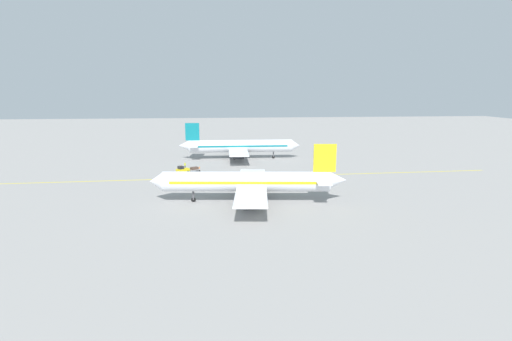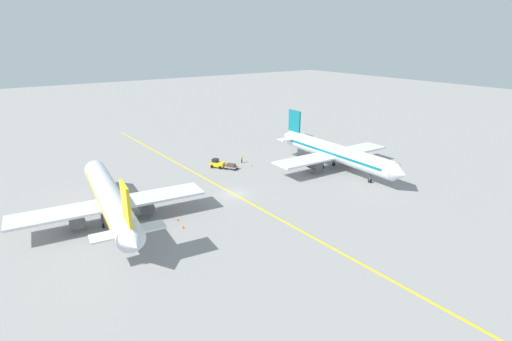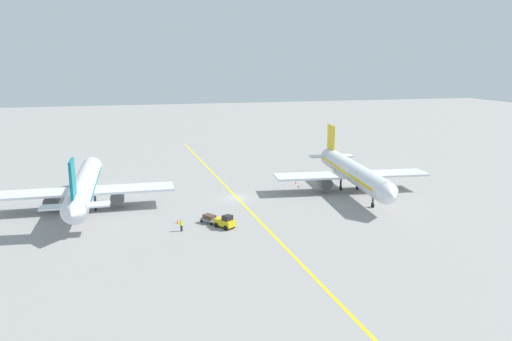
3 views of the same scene
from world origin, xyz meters
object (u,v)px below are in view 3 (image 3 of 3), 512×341
Objects in this scene: baggage_tug_white at (225,222)px; traffic_cone_mid_apron at (178,221)px; ground_crew_worker at (181,225)px; airplane_at_gate at (84,186)px; baggage_cart_trailing at (209,218)px; traffic_cone_by_wingtip at (299,186)px; airplane_adjacent_stand at (353,172)px; traffic_cone_near_nose at (296,182)px.

baggage_tug_white reaches higher than traffic_cone_mid_apron.
baggage_tug_white is 1.98× the size of ground_crew_worker.
airplane_at_gate is at bearing 142.88° from baggage_tug_white.
baggage_cart_trailing is (18.05, -12.28, -2.95)m from airplane_at_gate.
airplane_adjacent_stand is at bearing -33.42° from traffic_cone_by_wingtip.
baggage_tug_white is 26.43m from traffic_cone_by_wingtip.
traffic_cone_by_wingtip is (17.96, 19.38, -0.63)m from baggage_tug_white.
traffic_cone_near_nose is (20.20, 19.46, -0.49)m from baggage_cart_trailing.
airplane_adjacent_stand is 34.33m from traffic_cone_mid_apron.
baggage_tug_white is at bearing -56.56° from baggage_cart_trailing.
traffic_cone_mid_apron is (13.49, -11.24, -3.43)m from airplane_at_gate.
ground_crew_worker reaches higher than traffic_cone_by_wingtip.
airplane_at_gate is 21.11× the size of ground_crew_worker.
airplane_adjacent_stand reaches higher than traffic_cone_by_wingtip.
ground_crew_worker reaches higher than baggage_cart_trailing.
ground_crew_worker is at bearing -87.18° from traffic_cone_mid_apron.
baggage_tug_white is 6.05× the size of traffic_cone_near_nose.
traffic_cone_near_nose is at bearing 133.43° from airplane_adjacent_stand.
traffic_cone_near_nose and traffic_cone_mid_apron have the same top height.
airplane_adjacent_stand reaches higher than traffic_cone_mid_apron.
airplane_at_gate is 22.03m from baggage_cart_trailing.
baggage_cart_trailing reaches higher than traffic_cone_near_nose.
traffic_cone_mid_apron is at bearing -147.36° from traffic_cone_by_wingtip.
baggage_tug_white is at bearing -1.37° from ground_crew_worker.
ground_crew_worker is at bearing -138.08° from traffic_cone_near_nose.
ground_crew_worker is (-32.44, -13.77, -2.80)m from airplane_adjacent_stand.
airplane_at_gate reaches higher than baggage_tug_white.
airplane_adjacent_stand is 29.84m from baggage_tug_white.
traffic_cone_near_nose is (38.25, 7.18, -3.43)m from airplane_at_gate.
traffic_cone_mid_apron and traffic_cone_by_wingtip have the same top height.
baggage_cart_trailing is (-1.82, 2.75, -0.14)m from baggage_tug_white.
traffic_cone_near_nose is 1.00× the size of traffic_cone_mid_apron.
traffic_cone_mid_apron is at bearing 149.23° from baggage_tug_white.
baggage_cart_trailing is 5.10m from ground_crew_worker.
traffic_cone_by_wingtip is at bearing 40.06° from baggage_cart_trailing.
traffic_cone_mid_apron is (-24.76, -18.42, 0.00)m from traffic_cone_near_nose.
baggage_cart_trailing reaches higher than traffic_cone_by_wingtip.
airplane_adjacent_stand is at bearing -1.38° from airplane_at_gate.
baggage_tug_white is (19.86, -15.03, -2.81)m from airplane_at_gate.
baggage_tug_white is at bearing -132.82° from traffic_cone_by_wingtip.
baggage_cart_trailing is 5.35× the size of traffic_cone_near_nose.
ground_crew_worker is (13.67, -14.88, -2.80)m from airplane_at_gate.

